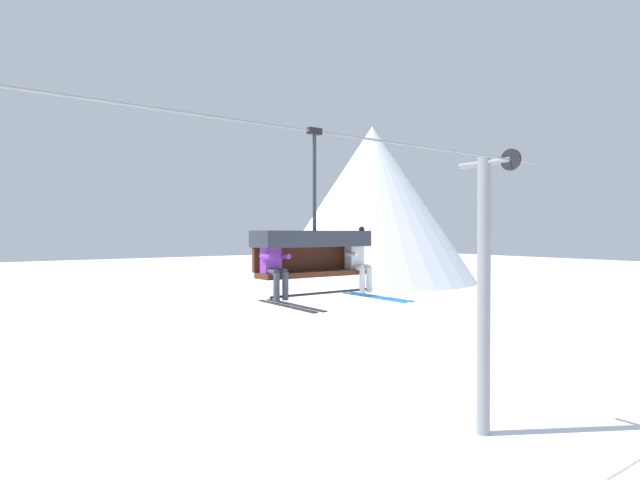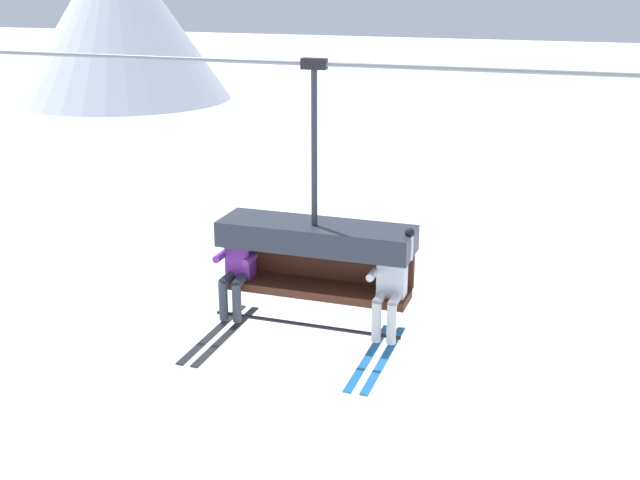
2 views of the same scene
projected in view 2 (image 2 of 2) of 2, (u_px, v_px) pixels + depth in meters
name	position (u px, v px, depth m)	size (l,w,h in m)	color
mountain_peak_west	(118.00, 17.00, 53.76)	(14.71, 14.71, 10.98)	white
lift_cable	(225.00, 61.00, 9.06)	(16.55, 0.05, 0.05)	gray
chairlift_chair	(317.00, 246.00, 9.48)	(2.32, 0.74, 3.06)	#512819
skier_purple	(236.00, 267.00, 9.67)	(0.46, 1.70, 1.23)	purple
skier_white	(390.00, 284.00, 9.09)	(0.48, 1.70, 1.34)	silver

